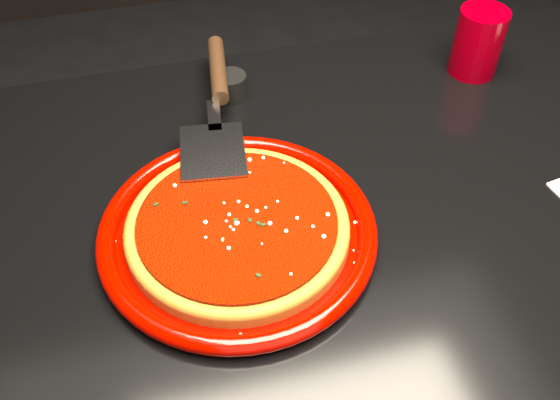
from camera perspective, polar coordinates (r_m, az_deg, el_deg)
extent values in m
cube|color=black|center=(1.09, 6.91, -14.81)|extent=(1.20, 0.80, 0.75)
cylinder|color=#7A0300|center=(0.74, -3.89, -2.87)|extent=(0.43, 0.43, 0.02)
cylinder|color=brown|center=(0.74, -3.90, -2.67)|extent=(0.35, 0.35, 0.01)
torus|color=brown|center=(0.74, -3.93, -2.33)|extent=(0.35, 0.35, 0.02)
cylinder|color=#730F00|center=(0.73, -3.95, -2.09)|extent=(0.31, 0.31, 0.01)
cylinder|color=#82000A|center=(1.03, 17.66, 13.60)|extent=(0.08, 0.08, 0.10)
cylinder|color=black|center=(0.95, -4.54, 10.36)|extent=(0.05, 0.05, 0.04)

